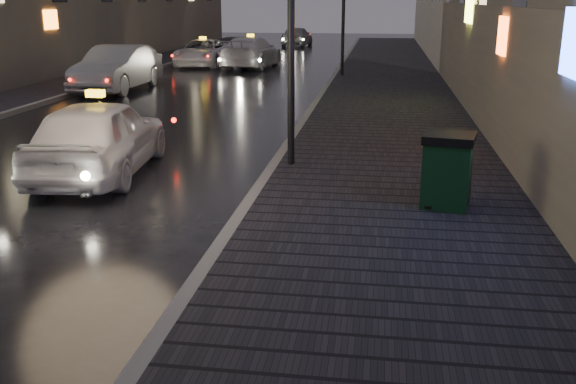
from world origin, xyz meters
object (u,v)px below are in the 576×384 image
at_px(taxi_mid, 251,52).
at_px(car_far, 297,36).
at_px(taxi_near, 99,136).
at_px(trash_bin, 447,170).
at_px(taxi_far, 203,53).
at_px(car_left_mid, 117,68).

xyz_separation_m(taxi_mid, car_far, (0.31, 15.38, -0.05)).
bearing_deg(taxi_near, car_far, -94.55).
distance_m(trash_bin, taxi_far, 25.06).
height_order(car_left_mid, taxi_mid, car_left_mid).
height_order(taxi_near, taxi_mid, taxi_near).
bearing_deg(trash_bin, taxi_far, 126.19).
height_order(car_left_mid, taxi_far, car_left_mid).
distance_m(trash_bin, taxi_near, 6.72).
bearing_deg(taxi_mid, trash_bin, 113.87).
height_order(trash_bin, taxi_far, taxi_far).
bearing_deg(taxi_near, taxi_mid, -92.68).
distance_m(taxi_mid, taxi_far, 2.71).
relative_size(trash_bin, taxi_near, 0.26).
height_order(trash_bin, car_far, car_far).
bearing_deg(taxi_far, taxi_near, -78.79).
xyz_separation_m(car_left_mid, car_far, (3.61, 24.41, -0.12)).
xyz_separation_m(taxi_near, taxi_far, (-3.80, 21.27, -0.10)).
distance_m(taxi_far, car_far, 15.07).
bearing_deg(taxi_near, car_left_mid, -74.91).
distance_m(taxi_near, taxi_mid, 20.69).
bearing_deg(taxi_mid, car_far, -86.41).
relative_size(car_left_mid, taxi_far, 1.05).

